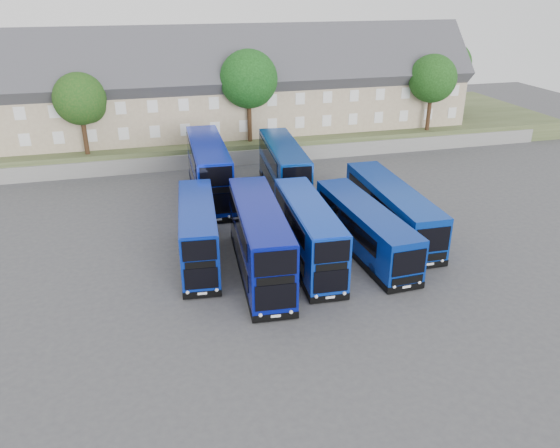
{
  "coord_description": "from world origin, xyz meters",
  "views": [
    {
      "loc": [
        -9.07,
        -28.49,
        17.17
      ],
      "look_at": [
        -0.5,
        3.9,
        2.2
      ],
      "focal_mm": 35.0,
      "sensor_mm": 36.0,
      "label": 1
    }
  ],
  "objects_px": {
    "tree_west": "(82,101)",
    "tree_east": "(433,80)",
    "dd_front_mid": "(260,242)",
    "dd_front_left": "(198,234)",
    "tree_mid": "(250,81)",
    "coach_east_a": "(365,229)",
    "tree_far": "(449,66)"
  },
  "relations": [
    {
      "from": "dd_front_mid",
      "to": "coach_east_a",
      "type": "relative_size",
      "value": 0.96
    },
    {
      "from": "tree_east",
      "to": "dd_front_mid",
      "type": "bearing_deg",
      "value": -136.25
    },
    {
      "from": "dd_front_mid",
      "to": "coach_east_a",
      "type": "xyz_separation_m",
      "value": [
        7.66,
        1.28,
        -0.63
      ]
    },
    {
      "from": "dd_front_left",
      "to": "tree_mid",
      "type": "xyz_separation_m",
      "value": [
        8.13,
        21.35,
        6.11
      ]
    },
    {
      "from": "coach_east_a",
      "to": "tree_west",
      "type": "relative_size",
      "value": 1.57
    },
    {
      "from": "dd_front_mid",
      "to": "coach_east_a",
      "type": "distance_m",
      "value": 7.79
    },
    {
      "from": "dd_front_mid",
      "to": "dd_front_left",
      "type": "bearing_deg",
      "value": 146.84
    },
    {
      "from": "dd_front_left",
      "to": "tree_mid",
      "type": "relative_size",
      "value": 1.11
    },
    {
      "from": "tree_west",
      "to": "tree_east",
      "type": "bearing_deg",
      "value": 0.0
    },
    {
      "from": "tree_east",
      "to": "tree_west",
      "type": "bearing_deg",
      "value": -180.0
    },
    {
      "from": "dd_front_mid",
      "to": "tree_east",
      "type": "height_order",
      "value": "tree_east"
    },
    {
      "from": "tree_mid",
      "to": "tree_east",
      "type": "distance_m",
      "value": 20.02
    },
    {
      "from": "tree_west",
      "to": "tree_mid",
      "type": "bearing_deg",
      "value": 1.79
    },
    {
      "from": "dd_front_left",
      "to": "tree_east",
      "type": "relative_size",
      "value": 1.25
    },
    {
      "from": "dd_front_mid",
      "to": "tree_west",
      "type": "height_order",
      "value": "tree_west"
    },
    {
      "from": "coach_east_a",
      "to": "dd_front_mid",
      "type": "bearing_deg",
      "value": -173.43
    },
    {
      "from": "dd_front_left",
      "to": "tree_east",
      "type": "distance_m",
      "value": 35.43
    },
    {
      "from": "tree_mid",
      "to": "tree_far",
      "type": "relative_size",
      "value": 1.06
    },
    {
      "from": "tree_far",
      "to": "dd_front_mid",
      "type": "bearing_deg",
      "value": -135.04
    },
    {
      "from": "tree_east",
      "to": "dd_front_left",
      "type": "bearing_deg",
      "value": -143.45
    },
    {
      "from": "dd_front_mid",
      "to": "tree_mid",
      "type": "relative_size",
      "value": 1.26
    },
    {
      "from": "dd_front_mid",
      "to": "tree_east",
      "type": "xyz_separation_m",
      "value": [
        24.59,
        23.54,
        5.16
      ]
    },
    {
      "from": "dd_front_left",
      "to": "tree_far",
      "type": "distance_m",
      "value": 44.42
    },
    {
      "from": "tree_mid",
      "to": "tree_east",
      "type": "height_order",
      "value": "tree_mid"
    },
    {
      "from": "dd_front_mid",
      "to": "tree_mid",
      "type": "bearing_deg",
      "value": 83.35
    },
    {
      "from": "tree_east",
      "to": "tree_far",
      "type": "distance_m",
      "value": 9.23
    },
    {
      "from": "tree_east",
      "to": "coach_east_a",
      "type": "bearing_deg",
      "value": -127.26
    },
    {
      "from": "dd_front_left",
      "to": "dd_front_mid",
      "type": "height_order",
      "value": "dd_front_mid"
    },
    {
      "from": "dd_front_left",
      "to": "tree_west",
      "type": "xyz_separation_m",
      "value": [
        -7.87,
        20.85,
        5.1
      ]
    },
    {
      "from": "dd_front_mid",
      "to": "tree_west",
      "type": "relative_size",
      "value": 1.51
    },
    {
      "from": "dd_front_mid",
      "to": "tree_far",
      "type": "xyz_separation_m",
      "value": [
        30.59,
        30.54,
        5.5
      ]
    },
    {
      "from": "dd_front_mid",
      "to": "tree_far",
      "type": "bearing_deg",
      "value": 49.12
    }
  ]
}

